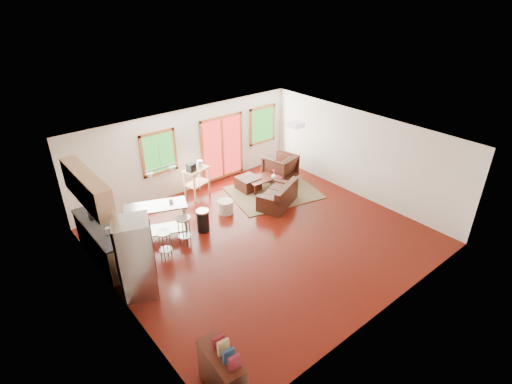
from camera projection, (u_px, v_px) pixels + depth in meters
floor at (263, 237)px, 10.34m from camera, size 7.50×7.00×0.02m
ceiling at (264, 142)px, 9.10m from camera, size 7.50×7.00×0.02m
back_wall at (189, 150)px, 12.11m from camera, size 7.50×0.02×2.60m
left_wall at (114, 252)px, 7.62m from camera, size 0.02×7.00×2.60m
right_wall at (360, 155)px, 11.83m from camera, size 0.02×7.00×2.60m
front_wall at (388, 263)px, 7.34m from camera, size 7.50×0.02×2.60m
window_left at (159, 153)px, 11.42m from camera, size 1.10×0.05×1.30m
french_doors at (222, 148)px, 12.84m from camera, size 1.60×0.05×2.10m
window_right at (263, 125)px, 13.60m from camera, size 1.10×0.05×1.30m
rug at (273, 193)px, 12.44m from camera, size 3.02×2.58×0.03m
loveseat at (279, 197)px, 11.66m from camera, size 1.51×1.21×0.70m
coffee_table at (261, 180)px, 12.52m from camera, size 0.99×0.61×0.39m
armchair at (280, 166)px, 13.11m from camera, size 1.07×1.03×0.94m
ottoman at (248, 183)px, 12.57m from camera, size 0.63×0.63×0.42m
pouf at (226, 207)px, 11.32m from camera, size 0.52×0.52×0.38m
vase at (274, 175)px, 12.41m from camera, size 0.20×0.20×0.30m
book at (276, 175)px, 12.38m from camera, size 0.20×0.05×0.26m
cabinets at (99, 226)px, 9.10m from camera, size 0.64×2.24×2.30m
refrigerator at (136, 258)px, 8.12m from camera, size 0.92×0.91×1.79m
island at (157, 216)px, 9.98m from camera, size 1.64×1.14×0.96m
cup at (171, 201)px, 9.97m from camera, size 0.12×0.09×0.11m
bar_stool_a at (164, 239)px, 9.35m from camera, size 0.34×0.34×0.71m
bar_stool_b at (184, 224)px, 9.82m from camera, size 0.38×0.38×0.76m
trash_can at (203, 220)px, 10.46m from camera, size 0.43×0.43×0.62m
kitchen_cart at (196, 173)px, 11.91m from camera, size 0.86×0.67×1.15m
bookshelf at (222, 373)px, 6.27m from camera, size 0.47×0.99×1.13m
ceiling_flush at (296, 125)px, 10.44m from camera, size 0.35×0.35×0.12m
pendant_light at (161, 172)px, 9.39m from camera, size 0.80×0.18×0.79m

